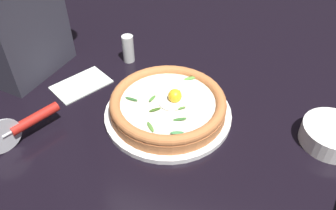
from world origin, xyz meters
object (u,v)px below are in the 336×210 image
side_bowl (332,135)px  pepper_shaker (128,49)px  pizza_cutter (26,124)px  folded_napkin (81,84)px  pizza (168,104)px

side_bowl → pepper_shaker: (-0.14, -0.53, 0.02)m
pizza_cutter → folded_napkin: (-0.20, 0.01, -0.04)m
pizza_cutter → folded_napkin: pizza_cutter is taller
pizza_cutter → pepper_shaker: bearing=166.6°
side_bowl → pizza_cutter: size_ratio=0.80×
pepper_shaker → pizza_cutter: bearing=-13.4°
pizza_cutter → pepper_shaker: 0.35m
side_bowl → pepper_shaker: size_ratio=1.65×
pizza → folded_napkin: bearing=-97.6°
side_bowl → folded_napkin: 0.60m
pizza_cutter → pizza: bearing=122.2°
pizza → side_bowl: 0.36m
side_bowl → pizza: bearing=-84.4°
folded_napkin → pepper_shaker: pepper_shaker is taller
side_bowl → pizza_cutter: bearing=-72.0°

